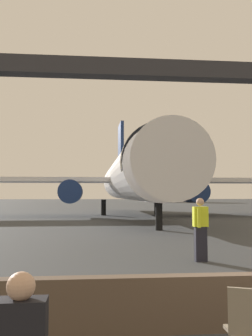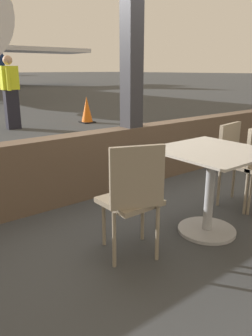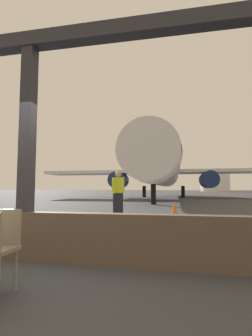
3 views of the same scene
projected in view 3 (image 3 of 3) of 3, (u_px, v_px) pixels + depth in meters
The scene contains 6 objects.
ground_plane at pixel (162, 195), 42.98m from camera, with size 220.00×220.00×0.00m, color #383A3D.
window_frame at pixel (26, 180), 3.99m from camera, with size 8.32×0.24×3.69m.
airplane at pixel (162, 169), 28.81m from camera, with size 29.29×30.58×10.37m.
ground_crew_worker at pixel (118, 194), 8.80m from camera, with size 0.40×0.53×1.74m.
traffic_cone at pixel (175, 212), 8.09m from camera, with size 0.36×0.36×0.71m.
fuel_storage_tank at pixel (215, 183), 88.12m from camera, with size 9.93×9.93×6.27m, color white.
Camera 3 is at (2.36, -3.60, 1.11)m, focal length 26.61 mm.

